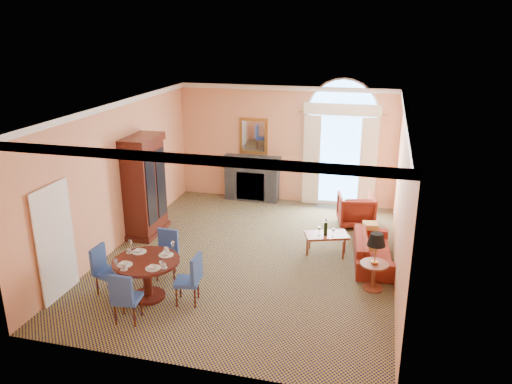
% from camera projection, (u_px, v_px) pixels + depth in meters
% --- Properties ---
extents(ground, '(7.50, 7.50, 0.00)m').
position_uv_depth(ground, '(250.00, 256.00, 10.74)').
color(ground, '#171440').
rests_on(ground, ground).
extents(room_envelope, '(6.04, 7.52, 3.45)m').
position_uv_depth(room_envelope, '(257.00, 135.00, 10.55)').
color(room_envelope, '#FEAA79').
rests_on(room_envelope, ground).
extents(armoire, '(0.68, 1.20, 2.36)m').
position_uv_depth(armoire, '(144.00, 188.00, 11.59)').
color(armoire, '#38120C').
rests_on(armoire, ground).
extents(dining_table, '(1.20, 1.20, 0.96)m').
position_uv_depth(dining_table, '(147.00, 270.00, 8.95)').
color(dining_table, '#38120C').
rests_on(dining_table, ground).
extents(dining_chair_north, '(0.54, 0.54, 0.94)m').
position_uv_depth(dining_chair_north, '(167.00, 250.00, 9.80)').
color(dining_chair_north, '#254694').
rests_on(dining_chair_north, ground).
extents(dining_chair_south, '(0.46, 0.46, 0.94)m').
position_uv_depth(dining_chair_south, '(124.00, 295.00, 8.17)').
color(dining_chair_south, '#254694').
rests_on(dining_chair_south, ground).
extents(dining_chair_east, '(0.49, 0.49, 0.94)m').
position_uv_depth(dining_chair_east, '(192.00, 276.00, 8.78)').
color(dining_chair_east, '#254694').
rests_on(dining_chair_east, ground).
extents(dining_chair_west, '(0.53, 0.53, 0.94)m').
position_uv_depth(dining_chair_west, '(104.00, 267.00, 9.11)').
color(dining_chair_west, '#254694').
rests_on(dining_chair_west, ground).
extents(sofa, '(0.92, 1.97, 0.56)m').
position_uv_depth(sofa, '(373.00, 249.00, 10.42)').
color(sofa, maroon).
rests_on(sofa, ground).
extents(armchair, '(1.02, 1.04, 0.79)m').
position_uv_depth(armchair, '(356.00, 210.00, 12.28)').
color(armchair, maroon).
rests_on(armchair, ground).
extents(coffee_table, '(1.03, 0.79, 0.85)m').
position_uv_depth(coffee_table, '(326.00, 235.00, 10.72)').
color(coffee_table, brown).
rests_on(coffee_table, ground).
extents(side_table, '(0.53, 0.53, 1.11)m').
position_uv_depth(side_table, '(375.00, 254.00, 9.20)').
color(side_table, brown).
rests_on(side_table, ground).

